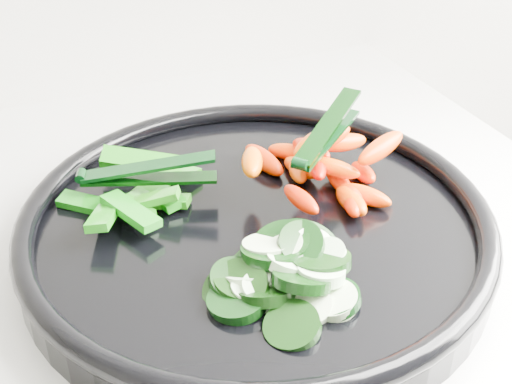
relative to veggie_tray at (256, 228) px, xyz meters
name	(u,v)px	position (x,y,z in m)	size (l,w,h in m)	color
veggie_tray	(256,228)	(0.00, 0.00, 0.00)	(0.47, 0.47, 0.04)	black
cucumber_pile	(279,273)	(-0.01, -0.07, 0.01)	(0.12, 0.12, 0.04)	black
carrot_pile	(321,166)	(0.07, 0.03, 0.02)	(0.15, 0.14, 0.05)	#DF3F00
pepper_pile	(141,193)	(-0.07, 0.07, 0.01)	(0.12, 0.12, 0.03)	#156109
tong_carrot	(326,133)	(0.08, 0.03, 0.05)	(0.10, 0.08, 0.02)	black
tong_pepper	(144,173)	(-0.07, 0.07, 0.03)	(0.11, 0.05, 0.02)	black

